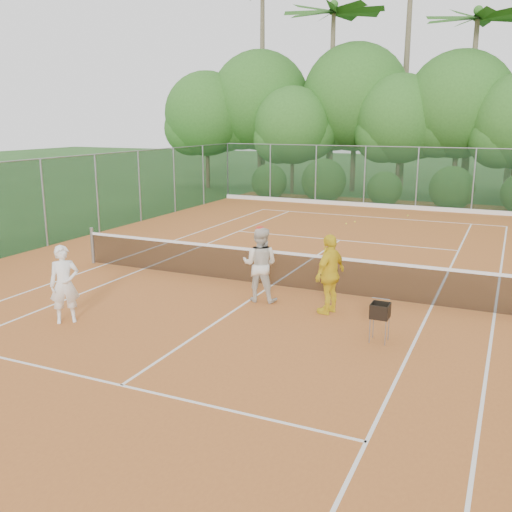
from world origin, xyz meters
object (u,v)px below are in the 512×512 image
at_px(player_yellow, 330,274).
at_px(ball_hopper, 380,312).
at_px(player_white, 64,284).
at_px(player_center_grp, 260,264).

xyz_separation_m(player_yellow, ball_hopper, (1.42, -1.26, -0.29)).
distance_m(player_white, player_center_grp, 4.47).
height_order(player_yellow, ball_hopper, player_yellow).
xyz_separation_m(player_center_grp, ball_hopper, (3.22, -1.43, -0.29)).
relative_size(player_white, player_center_grp, 0.92).
bearing_deg(player_center_grp, player_white, -135.94).
bearing_deg(player_yellow, player_white, -44.55).
height_order(player_center_grp, ball_hopper, player_center_grp).
bearing_deg(ball_hopper, player_center_grp, 147.00).
height_order(player_white, player_center_grp, player_center_grp).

